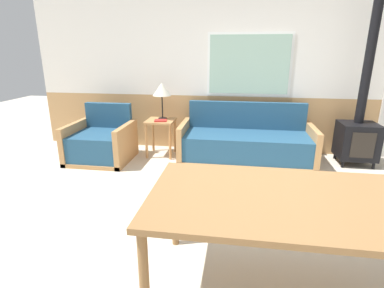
{
  "coord_description": "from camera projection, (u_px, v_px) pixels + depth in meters",
  "views": [
    {
      "loc": [
        -0.15,
        -2.4,
        1.65
      ],
      "look_at": [
        -0.68,
        1.04,
        0.56
      ],
      "focal_mm": 28.0,
      "sensor_mm": 36.0,
      "label": 1
    }
  ],
  "objects": [
    {
      "name": "ground_plane",
      "position": [
        248.0,
        239.0,
        2.73
      ],
      "size": [
        16.0,
        16.0,
        0.0
      ],
      "primitive_type": "plane",
      "color": "beige"
    },
    {
      "name": "wall_back",
      "position": [
        249.0,
        70.0,
        4.81
      ],
      "size": [
        7.2,
        0.09,
        2.7
      ],
      "color": "tan",
      "rests_on": "ground_plane"
    },
    {
      "name": "couch",
      "position": [
        246.0,
        144.0,
        4.64
      ],
      "size": [
        2.02,
        0.83,
        0.86
      ],
      "color": "#B27F4C",
      "rests_on": "ground_plane"
    },
    {
      "name": "armchair",
      "position": [
        101.0,
        144.0,
        4.65
      ],
      "size": [
        0.91,
        0.84,
        0.84
      ],
      "rotation": [
        0.0,
        0.0,
        0.15
      ],
      "color": "#B27F4C",
      "rests_on": "ground_plane"
    },
    {
      "name": "side_table",
      "position": [
        161.0,
        128.0,
        4.81
      ],
      "size": [
        0.44,
        0.44,
        0.59
      ],
      "color": "#B27F4C",
      "rests_on": "ground_plane"
    },
    {
      "name": "table_lamp",
      "position": [
        162.0,
        90.0,
        4.71
      ],
      "size": [
        0.29,
        0.29,
        0.58
      ],
      "color": "black",
      "rests_on": "side_table"
    },
    {
      "name": "book_stack",
      "position": [
        161.0,
        121.0,
        4.69
      ],
      "size": [
        0.22,
        0.18,
        0.02
      ],
      "color": "#B22823",
      "rests_on": "side_table"
    },
    {
      "name": "dining_table",
      "position": [
        299.0,
        207.0,
        1.93
      ],
      "size": [
        1.95,
        0.99,
        0.75
      ],
      "color": "olive",
      "rests_on": "ground_plane"
    },
    {
      "name": "wood_stove",
      "position": [
        359.0,
        127.0,
        4.41
      ],
      "size": [
        0.53,
        0.49,
        2.4
      ],
      "color": "black",
      "rests_on": "ground_plane"
    }
  ]
}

